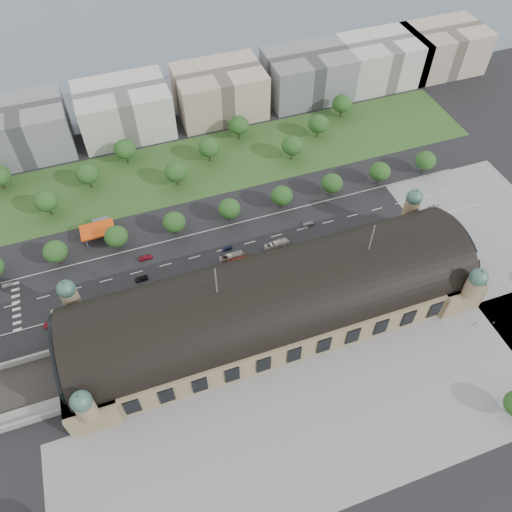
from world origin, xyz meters
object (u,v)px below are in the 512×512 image
object	(u,v)px
parked_car_0	(74,315)
pedestrian_2	(494,323)
traffic_car_6	(435,207)
pedestrian_0	(475,324)
traffic_car_2	(141,279)
bus_west	(241,262)
traffic_car_4	(227,248)
bus_mid	(233,257)
parked_car_5	(185,288)
parked_car_3	(97,312)
parked_car_2	(157,296)
bus_east	(277,244)
parked_car_4	(171,289)
petrol_station	(100,227)
traffic_car_5	(308,224)
parked_car_6	(208,281)
traffic_car_3	(146,258)
traffic_car_1	(7,285)
parked_car_1	(50,323)

from	to	relation	value
parked_car_0	pedestrian_2	size ratio (longest dim) A/B	2.95
traffic_car_6	pedestrian_0	bearing A→B (deg)	-12.22
traffic_car_2	bus_west	bearing A→B (deg)	80.23
traffic_car_4	bus_mid	xyz separation A→B (m)	(0.68, -5.69, 0.81)
traffic_car_6	bus_west	world-z (taller)	bus_west
traffic_car_4	parked_car_5	bearing A→B (deg)	-58.47
parked_car_3	traffic_car_4	bearing A→B (deg)	73.96
parked_car_3	bus_mid	size ratio (longest dim) A/B	0.39
parked_car_2	bus_east	distance (m)	53.36
parked_car_4	parked_car_5	world-z (taller)	parked_car_5
pedestrian_0	petrol_station	bearing A→B (deg)	122.31
parked_car_2	traffic_car_5	bearing A→B (deg)	71.70
bus_mid	pedestrian_0	world-z (taller)	bus_mid
traffic_car_6	parked_car_5	world-z (taller)	traffic_car_6
parked_car_6	bus_east	bearing A→B (deg)	70.10
parked_car_0	pedestrian_2	world-z (taller)	pedestrian_2
traffic_car_3	parked_car_3	size ratio (longest dim) A/B	1.28
petrol_station	traffic_car_5	size ratio (longest dim) A/B	2.80
traffic_car_2	parked_car_0	world-z (taller)	parked_car_0
bus_east	bus_west	bearing A→B (deg)	98.42
parked_car_2	bus_west	size ratio (longest dim) A/B	0.51
parked_car_5	petrol_station	bearing A→B (deg)	-174.61
petrol_station	pedestrian_0	distance (m)	154.18
traffic_car_1	parked_car_3	distance (m)	39.47
parked_car_1	bus_west	size ratio (longest dim) A/B	0.50
traffic_car_5	parked_car_4	bearing A→B (deg)	104.29
bus_west	bus_east	bearing A→B (deg)	-74.55
traffic_car_3	bus_mid	world-z (taller)	bus_mid
traffic_car_3	traffic_car_4	size ratio (longest dim) A/B	1.30
traffic_car_3	parked_car_4	world-z (taller)	traffic_car_3
traffic_car_5	bus_mid	world-z (taller)	bus_mid
parked_car_3	bus_east	distance (m)	75.94
traffic_car_5	traffic_car_6	xyz separation A→B (m)	(57.20, -9.12, -0.12)
traffic_car_3	traffic_car_6	world-z (taller)	traffic_car_3
parked_car_5	traffic_car_4	bearing A→B (deg)	96.33
pedestrian_2	parked_car_6	bearing A→B (deg)	17.45
petrol_station	parked_car_2	world-z (taller)	petrol_station
pedestrian_0	parked_car_4	bearing A→B (deg)	132.06
traffic_car_2	pedestrian_2	bearing A→B (deg)	59.93
traffic_car_2	parked_car_5	world-z (taller)	traffic_car_2
traffic_car_6	traffic_car_2	bearing A→B (deg)	-85.28
bus_east	pedestrian_2	size ratio (longest dim) A/B	6.94
parked_car_3	bus_west	world-z (taller)	bus_west
traffic_car_6	bus_mid	xyz separation A→B (m)	(-93.87, 1.89, 0.82)
parked_car_5	pedestrian_0	world-z (taller)	pedestrian_0
parked_car_5	parked_car_0	bearing A→B (deg)	-118.94
pedestrian_0	parked_car_6	bearing A→B (deg)	128.65
traffic_car_1	parked_car_3	world-z (taller)	parked_car_3
parked_car_0	parked_car_6	distance (m)	51.78
parked_car_6	parked_car_4	bearing A→B (deg)	-127.33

